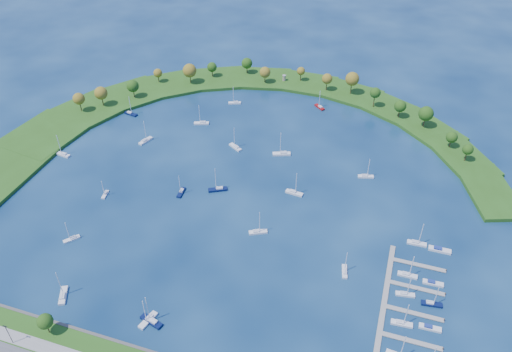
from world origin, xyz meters
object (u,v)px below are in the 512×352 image
(moored_boat_9, at_px, (181,192))
(docked_boat_6, at_px, (405,294))
(moored_boat_2, at_px, (294,192))
(moored_boat_12, at_px, (258,231))
(moored_boat_0, at_px, (151,321))
(moored_boat_6, at_px, (63,295))
(moored_boat_3, at_px, (63,154))
(moored_boat_10, at_px, (282,153))
(moored_boat_1, at_px, (105,194))
(moored_boat_8, at_px, (72,238))
(harbor_tower, at_px, (284,78))
(moored_boat_4, at_px, (235,102))
(docked_boat_9, at_px, (433,283))
(dock_system, at_px, (401,324))
(docked_boat_4, at_px, (402,323))
(docked_boat_10, at_px, (417,243))
(moored_boat_13, at_px, (148,319))
(moored_boat_17, at_px, (366,176))
(moored_boat_7, at_px, (202,123))
(moored_boat_15, at_px, (131,113))
(docked_boat_5, at_px, (430,328))
(moored_boat_5, at_px, (235,147))
(moored_boat_14, at_px, (320,107))
(moored_boat_16, at_px, (345,271))
(docked_boat_8, at_px, (407,275))
(docked_boat_7, at_px, (432,303))
(moored_boat_18, at_px, (218,189))

(moored_boat_9, bearing_deg, docked_boat_6, 70.67)
(moored_boat_2, height_order, moored_boat_12, moored_boat_2)
(moored_boat_0, distance_m, moored_boat_6, 39.81)
(moored_boat_3, distance_m, moored_boat_10, 122.27)
(moored_boat_1, bearing_deg, moored_boat_8, -6.60)
(harbor_tower, distance_m, moored_boat_4, 43.55)
(moored_boat_1, height_order, docked_boat_9, moored_boat_1)
(moored_boat_12, bearing_deg, moored_boat_9, 135.06)
(dock_system, relative_size, docked_boat_4, 6.73)
(moored_boat_10, bearing_deg, dock_system, 108.67)
(docked_boat_10, bearing_deg, moored_boat_2, 162.18)
(moored_boat_2, height_order, docked_boat_4, moored_boat_2)
(moored_boat_9, xyz_separation_m, moored_boat_13, (20.44, -74.50, 0.04))
(moored_boat_17, height_order, docked_boat_4, docked_boat_4)
(dock_system, xyz_separation_m, moored_boat_4, (-118.83, 139.19, 0.55))
(moored_boat_7, bearing_deg, moored_boat_15, -14.59)
(moored_boat_1, relative_size, docked_boat_5, 1.12)
(moored_boat_5, bearing_deg, dock_system, 170.38)
(moored_boat_10, height_order, moored_boat_12, moored_boat_10)
(moored_boat_10, bearing_deg, moored_boat_14, -118.57)
(moored_boat_7, relative_size, docked_boat_4, 1.09)
(moored_boat_10, distance_m, moored_boat_12, 63.65)
(moored_boat_10, xyz_separation_m, moored_boat_14, (8.93, 57.21, -0.08))
(moored_boat_5, bearing_deg, moored_boat_9, 107.57)
(harbor_tower, height_order, moored_boat_2, moored_boat_2)
(moored_boat_3, distance_m, moored_boat_14, 157.48)
(dock_system, distance_m, moored_boat_7, 169.63)
(moored_boat_12, xyz_separation_m, docked_boat_9, (78.40, -6.06, -0.29))
(moored_boat_13, height_order, docked_boat_5, moored_boat_13)
(moored_boat_2, height_order, moored_boat_4, moored_boat_2)
(docked_boat_4, bearing_deg, docked_boat_6, 86.43)
(moored_boat_8, distance_m, moored_boat_16, 123.21)
(moored_boat_7, height_order, moored_boat_10, moored_boat_10)
(moored_boat_6, distance_m, docked_boat_8, 142.49)
(moored_boat_14, distance_m, docked_boat_7, 157.33)
(moored_boat_5, bearing_deg, moored_boat_2, 178.24)
(dock_system, bearing_deg, moored_boat_18, 151.06)
(moored_boat_0, relative_size, docked_boat_8, 1.18)
(moored_boat_8, distance_m, moored_boat_12, 84.97)
(moored_boat_6, height_order, moored_boat_7, moored_boat_6)
(moored_boat_13, bearing_deg, moored_boat_17, 164.62)
(moored_boat_16, relative_size, docked_boat_5, 1.33)
(moored_boat_2, height_order, docked_boat_8, moored_boat_2)
(dock_system, distance_m, docked_boat_10, 45.93)
(moored_boat_16, xyz_separation_m, docked_boat_8, (25.50, 6.30, 0.02))
(moored_boat_3, bearing_deg, docked_boat_6, 176.44)
(moored_boat_6, height_order, moored_boat_13, moored_boat_6)
(moored_boat_17, bearing_deg, docked_boat_4, -88.57)
(docked_boat_7, bearing_deg, docked_boat_6, 164.08)
(docked_boat_10, bearing_deg, moored_boat_4, 140.20)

